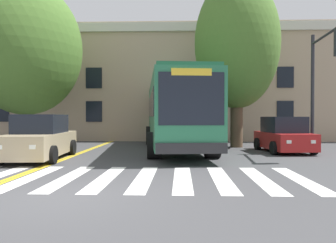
# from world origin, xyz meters

# --- Properties ---
(ground_plane) EXTENTS (120.00, 120.00, 0.00)m
(ground_plane) POSITION_xyz_m (0.00, 0.00, 0.00)
(ground_plane) COLOR #424244
(crosswalk) EXTENTS (12.03, 3.91, 0.01)m
(crosswalk) POSITION_xyz_m (-0.03, 2.14, 0.00)
(crosswalk) COLOR white
(crosswalk) RESTS_ON ground
(lane_line_yellow_inner) EXTENTS (0.12, 36.00, 0.01)m
(lane_line_yellow_inner) POSITION_xyz_m (-2.15, 16.14, 0.00)
(lane_line_yellow_inner) COLOR gold
(lane_line_yellow_inner) RESTS_ON ground
(lane_line_yellow_outer) EXTENTS (0.12, 36.00, 0.01)m
(lane_line_yellow_outer) POSITION_xyz_m (-1.99, 16.14, 0.00)
(lane_line_yellow_outer) COLOR gold
(lane_line_yellow_outer) RESTS_ON ground
(city_bus) EXTENTS (3.78, 12.12, 3.56)m
(city_bus) POSITION_xyz_m (2.28, 10.04, 1.94)
(city_bus) COLOR #28704C
(city_bus) RESTS_ON ground
(car_tan_near_lane) EXTENTS (2.32, 4.73, 1.77)m
(car_tan_near_lane) POSITION_xyz_m (-3.01, 6.05, 0.80)
(car_tan_near_lane) COLOR tan
(car_tan_near_lane) RESTS_ON ground
(car_red_far_lane) EXTENTS (2.22, 3.76, 1.68)m
(car_red_far_lane) POSITION_xyz_m (7.46, 8.95, 0.77)
(car_red_far_lane) COLOR #AD1E1E
(car_red_far_lane) RESTS_ON ground
(car_grey_behind_bus) EXTENTS (2.37, 4.95, 1.95)m
(car_grey_behind_bus) POSITION_xyz_m (3.47, 20.72, 0.88)
(car_grey_behind_bus) COLOR slate
(car_grey_behind_bus) RESTS_ON ground
(traffic_light_near_corner) EXTENTS (0.47, 3.22, 5.43)m
(traffic_light_near_corner) POSITION_xyz_m (8.55, 7.26, 3.65)
(traffic_light_near_corner) COLOR #28282D
(traffic_light_near_corner) RESTS_ON ground
(street_tree_curbside_large) EXTENTS (6.07, 6.02, 9.33)m
(street_tree_curbside_large) POSITION_xyz_m (5.66, 11.37, 5.69)
(street_tree_curbside_large) COLOR brown
(street_tree_curbside_large) RESTS_ON ground
(street_tree_curbside_small) EXTENTS (8.32, 8.38, 9.15)m
(street_tree_curbside_small) POSITION_xyz_m (-5.93, 11.01, 5.45)
(street_tree_curbside_small) COLOR brown
(street_tree_curbside_small) RESTS_ON ground
(building_facade) EXTENTS (32.06, 8.29, 8.10)m
(building_facade) POSITION_xyz_m (3.15, 19.35, 4.06)
(building_facade) COLOR tan
(building_facade) RESTS_ON ground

